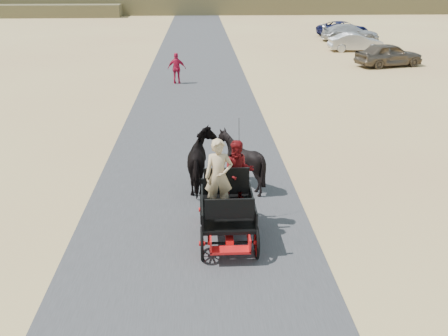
{
  "coord_description": "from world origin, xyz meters",
  "views": [
    {
      "loc": [
        0.2,
        -11.91,
        6.16
      ],
      "look_at": [
        0.81,
        0.35,
        1.2
      ],
      "focal_mm": 40.0,
      "sensor_mm": 36.0,
      "label": 1
    }
  ],
  "objects_px": {
    "horse_left": "(203,162)",
    "car_d": "(343,29)",
    "horse_right": "(240,161)",
    "car_c": "(350,33)",
    "pedestrian": "(177,68)",
    "carriage": "(227,225)",
    "car_b": "(355,42)",
    "car_a": "(389,55)"
  },
  "relations": [
    {
      "from": "car_b",
      "to": "horse_right",
      "type": "bearing_deg",
      "value": 156.59
    },
    {
      "from": "horse_right",
      "to": "car_b",
      "type": "xyz_separation_m",
      "value": [
        11.12,
        25.64,
        -0.16
      ]
    },
    {
      "from": "horse_left",
      "to": "car_b",
      "type": "bearing_deg",
      "value": -115.47
    },
    {
      "from": "carriage",
      "to": "pedestrian",
      "type": "xyz_separation_m",
      "value": [
        -1.87,
        17.53,
        0.5
      ]
    },
    {
      "from": "horse_right",
      "to": "car_b",
      "type": "distance_m",
      "value": 27.95
    },
    {
      "from": "horse_right",
      "to": "pedestrian",
      "type": "distance_m",
      "value": 14.73
    },
    {
      "from": "car_a",
      "to": "car_d",
      "type": "relative_size",
      "value": 0.9
    },
    {
      "from": "horse_right",
      "to": "car_a",
      "type": "distance_m",
      "value": 22.35
    },
    {
      "from": "carriage",
      "to": "horse_right",
      "type": "bearing_deg",
      "value": 79.61
    },
    {
      "from": "carriage",
      "to": "car_b",
      "type": "height_order",
      "value": "car_b"
    },
    {
      "from": "horse_left",
      "to": "carriage",
      "type": "bearing_deg",
      "value": 100.39
    },
    {
      "from": "horse_right",
      "to": "carriage",
      "type": "bearing_deg",
      "value": 79.61
    },
    {
      "from": "horse_left",
      "to": "pedestrian",
      "type": "relative_size",
      "value": 1.16
    },
    {
      "from": "horse_left",
      "to": "car_d",
      "type": "height_order",
      "value": "horse_left"
    },
    {
      "from": "pedestrian",
      "to": "carriage",
      "type": "bearing_deg",
      "value": 97.81
    },
    {
      "from": "horse_right",
      "to": "car_c",
      "type": "bearing_deg",
      "value": -111.48
    },
    {
      "from": "pedestrian",
      "to": "car_b",
      "type": "relative_size",
      "value": 0.41
    },
    {
      "from": "pedestrian",
      "to": "car_a",
      "type": "height_order",
      "value": "pedestrian"
    },
    {
      "from": "horse_right",
      "to": "car_a",
      "type": "relative_size",
      "value": 0.38
    },
    {
      "from": "horse_right",
      "to": "pedestrian",
      "type": "xyz_separation_m",
      "value": [
        -2.42,
        14.53,
        0.01
      ]
    },
    {
      "from": "car_b",
      "to": "car_d",
      "type": "xyz_separation_m",
      "value": [
        1.55,
        9.3,
        0.01
      ]
    },
    {
      "from": "car_c",
      "to": "car_d",
      "type": "height_order",
      "value": "car_c"
    },
    {
      "from": "car_c",
      "to": "carriage",
      "type": "bearing_deg",
      "value": 168.85
    },
    {
      "from": "car_b",
      "to": "car_a",
      "type": "bearing_deg",
      "value": -177.16
    },
    {
      "from": "horse_left",
      "to": "pedestrian",
      "type": "xyz_separation_m",
      "value": [
        -1.32,
        14.53,
        0.02
      ]
    },
    {
      "from": "carriage",
      "to": "car_a",
      "type": "height_order",
      "value": "car_a"
    },
    {
      "from": "car_b",
      "to": "car_d",
      "type": "relative_size",
      "value": 0.84
    },
    {
      "from": "carriage",
      "to": "car_c",
      "type": "bearing_deg",
      "value": 69.44
    },
    {
      "from": "pedestrian",
      "to": "car_d",
      "type": "bearing_deg",
      "value": -124.75
    },
    {
      "from": "carriage",
      "to": "horse_right",
      "type": "relative_size",
      "value": 1.41
    },
    {
      "from": "horse_left",
      "to": "pedestrian",
      "type": "height_order",
      "value": "pedestrian"
    },
    {
      "from": "horse_right",
      "to": "car_b",
      "type": "relative_size",
      "value": 0.41
    },
    {
      "from": "car_a",
      "to": "car_b",
      "type": "bearing_deg",
      "value": -11.29
    },
    {
      "from": "pedestrian",
      "to": "horse_left",
      "type": "bearing_deg",
      "value": 96.91
    },
    {
      "from": "horse_right",
      "to": "car_d",
      "type": "relative_size",
      "value": 0.34
    },
    {
      "from": "pedestrian",
      "to": "horse_right",
      "type": "bearing_deg",
      "value": 101.18
    },
    {
      "from": "carriage",
      "to": "car_a",
      "type": "relative_size",
      "value": 0.54
    },
    {
      "from": "carriage",
      "to": "horse_right",
      "type": "xyz_separation_m",
      "value": [
        0.55,
        3.0,
        0.49
      ]
    },
    {
      "from": "pedestrian",
      "to": "car_a",
      "type": "bearing_deg",
      "value": -159.63
    },
    {
      "from": "carriage",
      "to": "pedestrian",
      "type": "distance_m",
      "value": 17.64
    },
    {
      "from": "carriage",
      "to": "horse_left",
      "type": "xyz_separation_m",
      "value": [
        -0.55,
        3.0,
        0.49
      ]
    },
    {
      "from": "horse_right",
      "to": "car_c",
      "type": "distance_m",
      "value": 33.57
    }
  ]
}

